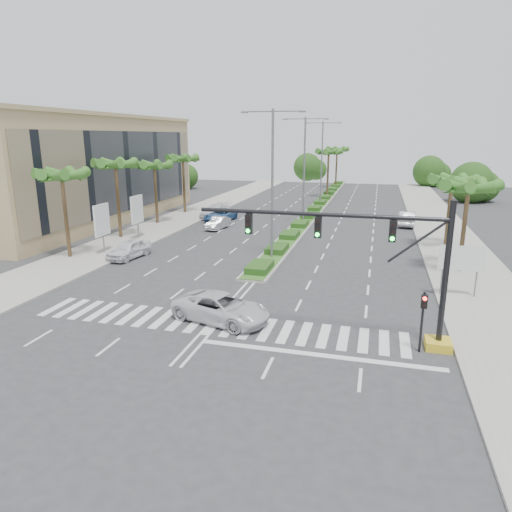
{
  "coord_description": "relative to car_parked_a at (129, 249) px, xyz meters",
  "views": [
    {
      "loc": [
        8.21,
        -21.79,
        9.95
      ],
      "look_at": [
        1.4,
        3.71,
        3.0
      ],
      "focal_mm": 32.0,
      "sensor_mm": 36.0,
      "label": 1
    }
  ],
  "objects": [
    {
      "name": "ground",
      "position": [
        11.67,
        -11.32,
        -0.76
      ],
      "size": [
        160.0,
        160.0,
        0.0
      ],
      "primitive_type": "plane",
      "color": "#333335",
      "rests_on": "ground"
    },
    {
      "name": "footpath_right",
      "position": [
        26.87,
        8.68,
        -0.69
      ],
      "size": [
        6.0,
        120.0,
        0.15
      ],
      "primitive_type": "cube",
      "color": "gray",
      "rests_on": "ground"
    },
    {
      "name": "footpath_left",
      "position": [
        -3.53,
        8.68,
        -0.69
      ],
      "size": [
        6.0,
        120.0,
        0.15
      ],
      "primitive_type": "cube",
      "color": "gray",
      "rests_on": "ground"
    },
    {
      "name": "median",
      "position": [
        11.67,
        33.68,
        -0.66
      ],
      "size": [
        2.2,
        75.0,
        0.2
      ],
      "primitive_type": "cube",
      "color": "gray",
      "rests_on": "ground"
    },
    {
      "name": "median_grass",
      "position": [
        11.67,
        33.68,
        -0.54
      ],
      "size": [
        1.8,
        75.0,
        0.04
      ],
      "primitive_type": "cube",
      "color": "#2F5E20",
      "rests_on": "median"
    },
    {
      "name": "building",
      "position": [
        -14.33,
        14.68,
        5.24
      ],
      "size": [
        12.0,
        36.0,
        12.0
      ],
      "primitive_type": "cube",
      "color": "tan",
      "rests_on": "ground"
    },
    {
      "name": "signal_gantry",
      "position": [
        20.94,
        -11.32,
        2.69
      ],
      "size": [
        12.6,
        1.2,
        7.2
      ],
      "color": "gold",
      "rests_on": "ground"
    },
    {
      "name": "pedestrian_signal",
      "position": [
        22.27,
        -11.99,
        1.28
      ],
      "size": [
        0.28,
        0.36,
        3.0
      ],
      "color": "black",
      "rests_on": "ground"
    },
    {
      "name": "direction_sign",
      "position": [
        25.17,
        -3.32,
        1.69
      ],
      "size": [
        2.7,
        0.11,
        3.4
      ],
      "color": "slate",
      "rests_on": "ground"
    },
    {
      "name": "billboard_near",
      "position": [
        -2.83,
        0.68,
        2.2
      ],
      "size": [
        0.18,
        2.1,
        4.35
      ],
      "color": "slate",
      "rests_on": "ground"
    },
    {
      "name": "billboard_far",
      "position": [
        -2.83,
        6.68,
        2.2
      ],
      "size": [
        0.18,
        2.1,
        4.35
      ],
      "color": "slate",
      "rests_on": "ground"
    },
    {
      "name": "palm_left_near",
      "position": [
        -4.83,
        -1.32,
        5.92
      ],
      "size": [
        4.57,
        4.68,
        7.55
      ],
      "color": "brown",
      "rests_on": "ground"
    },
    {
      "name": "palm_left_mid",
      "position": [
        -4.83,
        6.68,
        6.31
      ],
      "size": [
        4.57,
        4.68,
        7.95
      ],
      "color": "brown",
      "rests_on": "ground"
    },
    {
      "name": "palm_left_far",
      "position": [
        -4.83,
        14.68,
        5.73
      ],
      "size": [
        4.57,
        4.68,
        7.35
      ],
      "color": "brown",
      "rests_on": "ground"
    },
    {
      "name": "palm_left_end",
      "position": [
        -4.83,
        22.68,
        6.12
      ],
      "size": [
        4.57,
        4.68,
        7.75
      ],
      "color": "brown",
      "rests_on": "ground"
    },
    {
      "name": "palm_right_near",
      "position": [
        26.17,
        2.68,
        5.44
      ],
      "size": [
        4.57,
        4.68,
        7.05
      ],
      "color": "brown",
      "rests_on": "ground"
    },
    {
      "name": "palm_right_far",
      "position": [
        26.17,
        10.68,
        5.15
      ],
      "size": [
        4.57,
        4.68,
        6.75
      ],
      "color": "brown",
      "rests_on": "ground"
    },
    {
      "name": "palm_median_a",
      "position": [
        11.67,
        43.68,
        6.41
      ],
      "size": [
        4.57,
        4.68,
        8.05
      ],
      "color": "brown",
      "rests_on": "ground"
    },
    {
      "name": "palm_median_b",
      "position": [
        11.67,
        58.68,
        6.41
      ],
      "size": [
        4.57,
        4.68,
        8.05
      ],
      "color": "brown",
      "rests_on": "ground"
    },
    {
      "name": "streetlight_near",
      "position": [
        11.67,
        2.68,
        6.04
      ],
      "size": [
        5.1,
        0.25,
        12.0
      ],
      "color": "slate",
      "rests_on": "ground"
    },
    {
      "name": "streetlight_mid",
      "position": [
        11.67,
        18.68,
        6.04
      ],
      "size": [
        5.1,
        0.25,
        12.0
      ],
      "color": "slate",
      "rests_on": "ground"
    },
    {
      "name": "streetlight_far",
      "position": [
        11.67,
        34.68,
        6.04
      ],
      "size": [
        5.1,
        0.25,
        12.0
      ],
      "color": "slate",
      "rests_on": "ground"
    },
    {
      "name": "car_parked_a",
      "position": [
        0.0,
        0.0,
        0.0
      ],
      "size": [
        2.39,
        4.69,
        1.53
      ],
      "primitive_type": "imported",
      "rotation": [
        0.0,
        0.0,
        -0.14
      ],
      "color": "white",
      "rests_on": "ground"
    },
    {
      "name": "car_parked_b",
      "position": [
        3.05,
        13.67,
        -0.1
      ],
      "size": [
        1.91,
        4.16,
        1.32
      ],
      "primitive_type": "imported",
      "rotation": [
        0.0,
        0.0,
        -0.13
      ],
      "color": "#B1B0B5",
      "rests_on": "ground"
    },
    {
      "name": "car_parked_c",
      "position": [
        1.7,
        18.37,
        -0.03
      ],
      "size": [
        3.12,
        5.58,
        1.47
      ],
      "primitive_type": "imported",
      "rotation": [
        0.0,
        0.0,
        -0.13
      ],
      "color": "#305B95",
      "rests_on": "ground"
    },
    {
      "name": "car_parked_d",
      "position": [
        0.34,
        20.39,
        0.05
      ],
      "size": [
        2.98,
        5.84,
        1.62
      ],
      "primitive_type": "imported",
      "rotation": [
        0.0,
        0.0,
        -0.13
      ],
      "color": "silver",
      "rests_on": "ground"
    },
    {
      "name": "car_crossing",
      "position": [
        11.93,
        -10.79,
        0.01
      ],
      "size": [
        6.07,
        3.97,
        1.55
      ],
      "primitive_type": "imported",
      "rotation": [
        0.0,
        0.0,
        1.3
      ],
      "color": "silver",
      "rests_on": "ground"
    },
    {
      "name": "car_right",
      "position": [
        23.33,
        21.06,
        0.06
      ],
      "size": [
        2.2,
        5.16,
        1.65
      ],
      "primitive_type": "imported",
      "rotation": [
        0.0,
        0.0,
        3.05
      ],
      "color": "#BABABF",
      "rests_on": "ground"
    }
  ]
}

